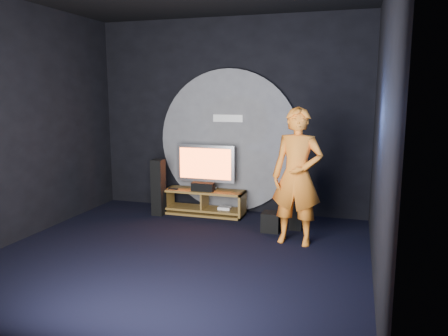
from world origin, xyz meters
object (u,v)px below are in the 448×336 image
Objects in this scene: media_console at (205,204)px; tower_speaker_right at (297,199)px; tv at (206,165)px; subwoofer at (271,222)px; player at (297,176)px; tower_speaker_left at (158,187)px.

media_console is 1.77m from tower_speaker_right.
tv is 1.07× the size of tower_speaker_right.
subwoofer is 1.04m from player.
media_console reaches higher than subwoofer.
tv is 2.11m from player.
tower_speaker_right is (1.70, -0.46, -0.39)m from tv.
tower_speaker_right is at bearing -2.89° from tower_speaker_left.
media_console is 4.67× the size of subwoofer.
subwoofer is (-0.37, -0.23, -0.35)m from tower_speaker_right.
tv is at bearing 23.06° from tower_speaker_left.
player is at bearing -32.06° from tv.
tv is (-0.01, 0.07, 0.70)m from media_console.
player is at bearing -43.79° from subwoofer.
player is at bearing -83.09° from tower_speaker_right.
player is (0.08, -0.66, 0.49)m from tower_speaker_right.
tv is at bearing 95.84° from media_console.
media_console is at bearing 18.61° from tower_speaker_left.
tower_speaker_left reaches higher than media_console.
tower_speaker_left is at bearing 177.11° from tower_speaker_right.
subwoofer is (2.12, -0.36, -0.35)m from tower_speaker_left.
tower_speaker_left reaches higher than subwoofer.
player is (2.56, -0.79, 0.49)m from tower_speaker_left.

